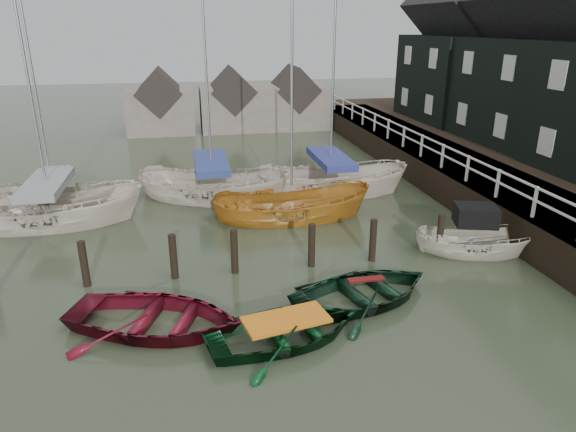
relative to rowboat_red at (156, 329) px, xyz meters
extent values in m
plane|color=#2B3321|center=(3.45, -0.29, 0.00)|extent=(120.00, 120.00, 0.00)
cube|color=black|center=(12.95, 9.71, 1.40)|extent=(3.00, 32.00, 0.20)
cube|color=silver|center=(11.45, 9.71, 2.45)|extent=(0.06, 32.00, 0.06)
cube|color=silver|center=(11.45, 9.71, 2.05)|extent=(0.06, 32.00, 0.06)
cube|color=black|center=(18.45, 9.71, 0.00)|extent=(14.00, 38.00, 1.50)
cube|color=black|center=(18.45, 11.71, 4.00)|extent=(6.00, 7.00, 5.00)
cube|color=black|center=(18.45, 18.71, 4.00)|extent=(6.40, 7.00, 5.00)
cube|color=black|center=(18.45, 18.71, 8.25)|extent=(6.52, 7.14, 6.52)
cylinder|color=black|center=(-2.05, 2.71, 0.50)|extent=(0.22, 0.22, 1.80)
cylinder|color=black|center=(0.45, 2.71, 0.50)|extent=(0.22, 0.22, 1.80)
cylinder|color=black|center=(2.25, 2.71, 0.50)|extent=(0.22, 0.22, 1.80)
cylinder|color=black|center=(4.65, 2.71, 0.50)|extent=(0.22, 0.22, 1.80)
cylinder|color=black|center=(6.65, 2.71, 0.50)|extent=(0.22, 0.22, 1.80)
cylinder|color=black|center=(8.95, 2.71, 0.50)|extent=(0.22, 0.22, 1.80)
cube|color=#665B51|center=(-0.55, 25.71, 1.50)|extent=(4.50, 4.00, 3.00)
cube|color=#282321|center=(-0.55, 25.71, 2.80)|extent=(3.18, 4.08, 3.18)
cube|color=#665B51|center=(4.45, 25.71, 1.50)|extent=(4.50, 4.00, 3.00)
cube|color=#282321|center=(4.45, 25.71, 2.80)|extent=(3.18, 4.08, 3.18)
cube|color=#665B51|center=(8.95, 25.71, 1.50)|extent=(4.50, 4.00, 3.00)
cube|color=#282321|center=(8.95, 25.71, 2.80)|extent=(3.18, 4.08, 3.18)
imported|color=#5A0C1A|center=(0.00, 0.00, 0.00)|extent=(5.28, 4.56, 0.92)
imported|color=#083215|center=(3.09, -1.09, 0.00)|extent=(4.35, 3.48, 0.81)
imported|color=black|center=(5.56, 0.29, 0.00)|extent=(4.82, 4.01, 0.86)
imported|color=beige|center=(10.17, 2.56, 0.00)|extent=(4.20, 2.55, 1.52)
cube|color=black|center=(10.17, 2.76, 1.27)|extent=(1.53, 1.33, 0.65)
imported|color=beige|center=(-4.16, 8.20, 0.00)|extent=(6.86, 2.61, 2.64)
cylinder|color=#B2B2B7|center=(-4.16, 8.20, 5.92)|extent=(0.10, 0.10, 8.92)
cube|color=gray|center=(-4.16, 8.20, 1.57)|extent=(3.77, 1.39, 0.30)
imported|color=beige|center=(2.02, 10.06, 0.00)|extent=(7.34, 5.19, 2.66)
cylinder|color=#B2B2B7|center=(2.02, 10.06, 5.78)|extent=(0.10, 0.10, 8.63)
cube|color=navy|center=(2.02, 10.06, 1.58)|extent=(4.02, 2.81, 0.30)
imported|color=#B77522|center=(4.91, 7.06, 0.00)|extent=(6.30, 2.66, 2.39)
cylinder|color=#B2B2B7|center=(4.91, 7.06, 5.56)|extent=(0.10, 0.10, 8.49)
imported|color=beige|center=(7.27, 9.90, 0.00)|extent=(7.16, 4.02, 2.61)
cylinder|color=#B2B2B7|center=(7.27, 9.90, 6.36)|extent=(0.10, 0.10, 9.84)
cube|color=navy|center=(7.27, 9.90, 1.56)|extent=(3.93, 2.16, 0.30)
imported|color=#BAB39E|center=(-4.45, 10.00, 0.00)|extent=(5.85, 3.65, 2.12)
cylinder|color=#B2B2B7|center=(-4.45, 10.00, 5.18)|extent=(0.10, 0.10, 8.03)
cube|color=gray|center=(-4.45, 10.00, 1.28)|extent=(3.20, 1.97, 0.30)
camera|label=1|loc=(1.06, -11.42, 7.12)|focal=32.00mm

